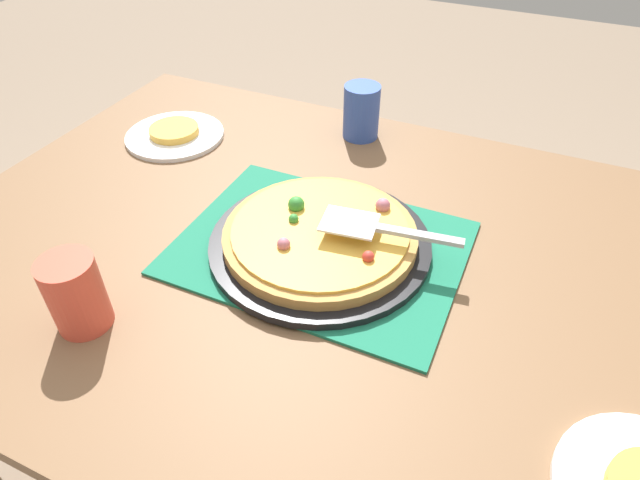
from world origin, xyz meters
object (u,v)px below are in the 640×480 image
object	(u,v)px
cup_near	(76,294)
pizza_server	(378,228)
plate_far_right	(175,135)
pizza	(321,234)
served_slice_right	(174,130)
cup_far	(361,112)
pizza_pan	(320,243)

from	to	relation	value
cup_near	pizza_server	bearing A→B (deg)	41.58
cup_near	pizza_server	distance (m)	0.46
plate_far_right	pizza_server	distance (m)	0.60
pizza	cup_near	world-z (taller)	cup_near
served_slice_right	cup_near	world-z (taller)	cup_near
cup_far	pizza_pan	bearing A→B (deg)	-78.90
cup_near	plate_far_right	bearing A→B (deg)	112.20
pizza	served_slice_right	xyz separation A→B (m)	(-0.46, 0.22, -0.02)
pizza	served_slice_right	distance (m)	0.51
pizza_pan	plate_far_right	world-z (taller)	pizza_pan
cup_near	pizza_pan	bearing A→B (deg)	49.74
pizza	pizza_server	xyz separation A→B (m)	(0.10, 0.01, 0.04)
pizza_pan	served_slice_right	bearing A→B (deg)	154.64
pizza	cup_near	xyz separation A→B (m)	(-0.25, -0.30, 0.03)
cup_far	pizza_server	bearing A→B (deg)	-65.56
pizza_pan	plate_far_right	distance (m)	0.51
pizza_pan	cup_near	size ratio (longest dim) A/B	3.17
plate_far_right	cup_near	bearing A→B (deg)	-67.80
pizza	cup_far	world-z (taller)	cup_far
cup_near	pizza_server	size ratio (longest dim) A/B	0.51
pizza_server	cup_far	bearing A→B (deg)	114.44
cup_near	cup_far	world-z (taller)	same
cup_far	plate_far_right	bearing A→B (deg)	-154.74
pizza_pan	pizza	bearing A→B (deg)	58.54
cup_near	cup_far	distance (m)	0.71
pizza	pizza_pan	bearing A→B (deg)	-121.46
served_slice_right	pizza_server	distance (m)	0.60
served_slice_right	cup_near	xyz separation A→B (m)	(0.21, -0.51, 0.04)
pizza	cup_far	size ratio (longest dim) A/B	2.75
plate_far_right	pizza_server	xyz separation A→B (m)	(0.56, -0.20, 0.06)
cup_near	cup_far	size ratio (longest dim) A/B	1.00
pizza	served_slice_right	size ratio (longest dim) A/B	3.00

